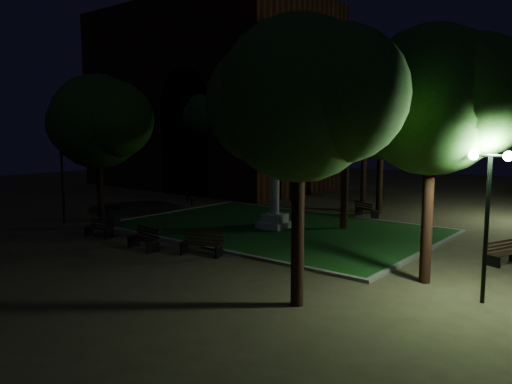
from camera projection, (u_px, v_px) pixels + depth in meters
ground at (249, 236)px, 23.31m from camera, size 80.00×80.00×0.00m
lawn at (275, 228)px, 24.85m from camera, size 15.00×10.00×0.08m
lawn_kerb at (275, 228)px, 24.85m from camera, size 15.40×10.40×0.12m
monument at (275, 210)px, 24.74m from camera, size 1.40×1.40×3.20m
building_main at (210, 101)px, 42.92m from camera, size 20.00×12.00×15.00m
tree_west at (99, 122)px, 26.35m from camera, size 6.15×5.02×7.87m
tree_north_wl at (294, 107)px, 33.80m from camera, size 5.17×4.22×8.55m
tree_north_er at (383, 122)px, 28.86m from camera, size 5.47×4.46×7.62m
tree_east at (435, 101)px, 15.44m from camera, size 5.74×4.69×8.18m
tree_se at (302, 99)px, 13.36m from camera, size 5.53×4.51×8.01m
tree_nw at (218, 114)px, 37.21m from camera, size 5.87×4.79×8.44m
tree_far_north at (366, 123)px, 33.58m from camera, size 5.03×4.10×7.41m
tree_extra at (348, 110)px, 23.97m from camera, size 4.91×4.00×7.89m
lamppost_sw at (62, 163)px, 25.92m from camera, size 1.18×0.28×4.57m
lamppost_se at (488, 197)px, 13.94m from camera, size 1.18×0.28×4.37m
lamppost_nw at (226, 158)px, 37.26m from camera, size 1.18×0.28×3.95m
bench_near_left at (144, 239)px, 20.62m from camera, size 1.72×0.76×0.91m
bench_near_right at (202, 244)px, 19.67m from camera, size 1.83×1.12×0.95m
bench_west_near at (100, 229)px, 23.01m from camera, size 1.52×0.76×0.80m
bench_right_side at (504, 254)px, 18.40m from camera, size 1.05×1.61×0.84m
bench_far_side at (366, 210)px, 28.25m from camera, size 1.63×1.11×0.85m
trash_bin at (113, 217)px, 25.02m from camera, size 0.85×0.85×1.10m
bicycle at (189, 198)px, 33.08m from camera, size 1.67×1.25×0.84m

